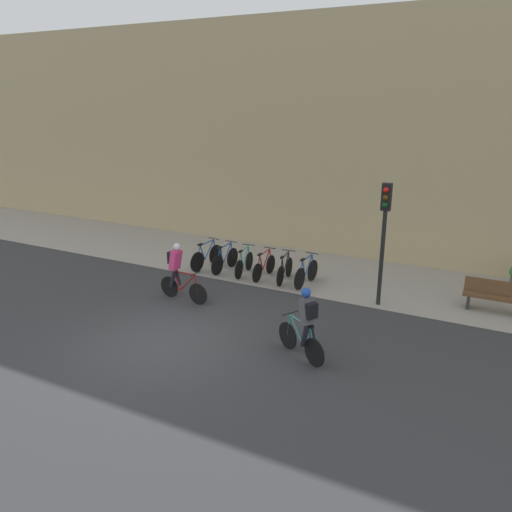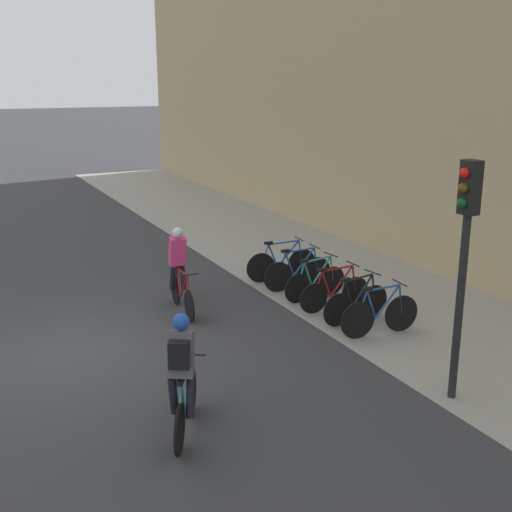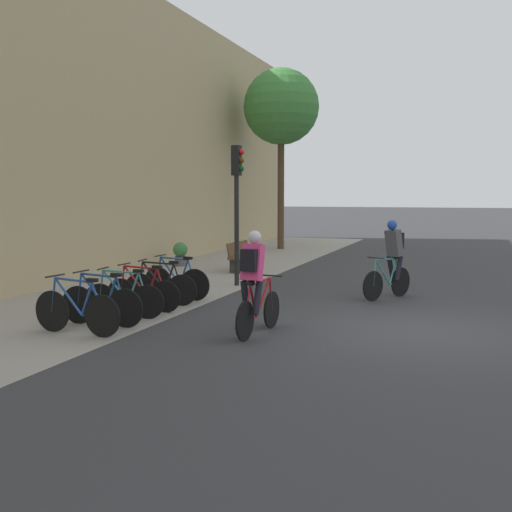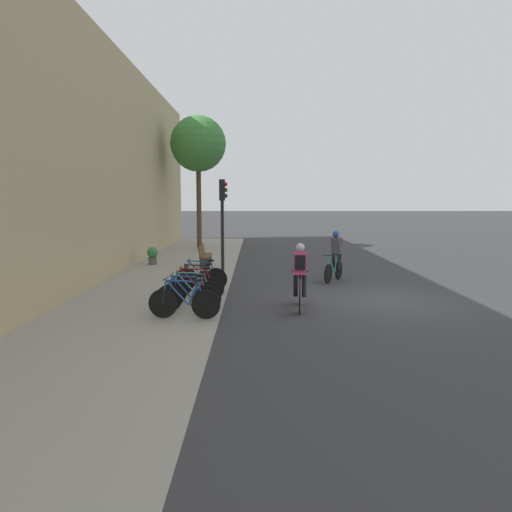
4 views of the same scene
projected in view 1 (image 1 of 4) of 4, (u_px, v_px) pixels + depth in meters
ground at (163, 342)px, 12.42m from camera, size 200.00×200.00×0.00m
kerb_strip at (277, 265)px, 18.14m from camera, size 44.00×4.50×0.01m
building_facade at (306, 137)px, 18.98m from camera, size 44.00×0.60×8.76m
cyclist_pink at (178, 270)px, 14.79m from camera, size 1.76×0.48×1.77m
cyclist_grey at (306, 322)px, 11.32m from camera, size 1.48×0.87×1.78m
parked_bike_0 at (207, 257)px, 17.76m from camera, size 0.46×1.77×0.99m
parked_bike_1 at (225, 260)px, 17.43m from camera, size 0.46×1.70×0.98m
parked_bike_2 at (244, 263)px, 17.10m from camera, size 0.46×1.62×0.96m
parked_bike_3 at (264, 267)px, 16.77m from camera, size 0.46×1.66×0.96m
parked_bike_4 at (285, 270)px, 16.44m from camera, size 0.46×1.62×0.97m
parked_bike_5 at (306, 273)px, 16.11m from camera, size 0.46×1.66×0.99m
traffic_light_pole at (384, 222)px, 13.95m from camera, size 0.26×0.30×3.59m
bench at (496, 296)px, 14.07m from camera, size 1.73×0.44×0.89m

